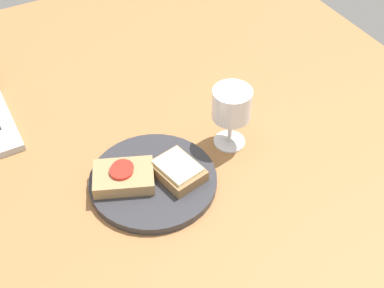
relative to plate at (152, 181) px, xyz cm
name	(u,v)px	position (x,y,z in cm)	size (l,w,h in cm)	color
wooden_table	(139,166)	(0.34, 6.72, -2.30)	(140.00, 140.00, 3.00)	#9E6B3D
plate	(152,181)	(0.00, 0.00, 0.00)	(23.79, 23.79, 1.60)	#333338
sandwich_with_tomato	(124,176)	(-4.71, 1.70, 2.17)	(13.08, 11.31, 3.06)	#A88456
sandwich_with_cheese	(178,170)	(4.71, -1.66, 2.17)	(8.87, 10.50, 2.90)	#937047
wine_glass	(232,107)	(18.62, 2.81, 8.52)	(7.63, 7.63, 13.17)	white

